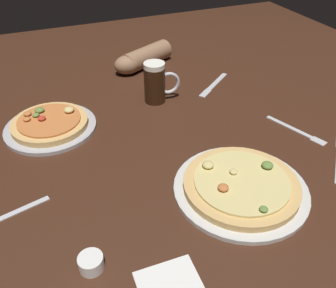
% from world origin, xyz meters
% --- Properties ---
extents(ground_plane, '(2.40, 2.40, 0.03)m').
position_xyz_m(ground_plane, '(0.00, 0.00, -0.01)').
color(ground_plane, '#3D2114').
extents(pizza_plate_near, '(0.33, 0.33, 0.05)m').
position_xyz_m(pizza_plate_near, '(0.10, -0.22, 0.02)').
color(pizza_plate_near, silver).
rests_on(pizza_plate_near, ground_plane).
extents(pizza_plate_far, '(0.28, 0.28, 0.05)m').
position_xyz_m(pizza_plate_far, '(-0.30, 0.24, 0.02)').
color(pizza_plate_far, '#B2B2B7').
rests_on(pizza_plate_far, ground_plane).
extents(beer_mug_dark, '(0.13, 0.07, 0.14)m').
position_xyz_m(beer_mug_dark, '(0.07, 0.28, 0.07)').
color(beer_mug_dark, black).
rests_on(beer_mug_dark, ground_plane).
extents(ramekin_sauce, '(0.05, 0.05, 0.03)m').
position_xyz_m(ramekin_sauce, '(-0.29, -0.30, 0.02)').
color(ramekin_sauce, white).
rests_on(ramekin_sauce, ground_plane).
extents(fork_left, '(0.09, 0.20, 0.01)m').
position_xyz_m(fork_left, '(0.40, -0.06, 0.00)').
color(fork_left, silver).
rests_on(fork_left, ground_plane).
extents(knife_right, '(0.18, 0.15, 0.01)m').
position_xyz_m(knife_right, '(0.31, 0.31, 0.00)').
color(knife_right, silver).
rests_on(knife_right, ground_plane).
extents(fork_spare, '(0.22, 0.07, 0.01)m').
position_xyz_m(fork_spare, '(-0.45, -0.10, 0.00)').
color(fork_spare, silver).
rests_on(fork_spare, ground_plane).
extents(diner_arm, '(0.27, 0.17, 0.08)m').
position_xyz_m(diner_arm, '(0.11, 0.56, 0.04)').
color(diner_arm, '#936B4C').
rests_on(diner_arm, ground_plane).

